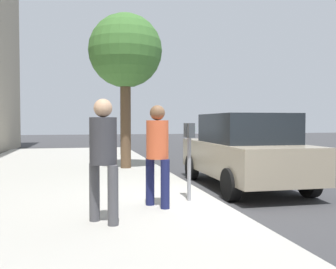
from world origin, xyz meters
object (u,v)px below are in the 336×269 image
parking_meter (189,145)px  pedestrian_bystander (103,150)px  street_tree (125,52)px  pedestrian_at_meter (157,148)px  traffic_signal (124,99)px  parked_sedan_near (244,150)px

parking_meter → pedestrian_bystander: size_ratio=0.80×
parking_meter → street_tree: street_tree is taller
pedestrian_at_meter → traffic_signal: bearing=55.5°
street_tree → pedestrian_at_meter: bearing=179.0°
pedestrian_bystander → street_tree: bearing=41.4°
pedestrian_at_meter → parking_meter: bearing=-2.6°
traffic_signal → parking_meter: bearing=-179.5°
parking_meter → pedestrian_bystander: bearing=126.2°
parked_sedan_near → traffic_signal: traffic_signal is taller
parking_meter → parked_sedan_near: size_ratio=0.32×
pedestrian_bystander → parked_sedan_near: bearing=1.0°
parking_meter → parked_sedan_near: (1.78, -1.89, -0.27)m
pedestrian_at_meter → parked_sedan_near: 3.34m
parking_meter → traffic_signal: (9.83, 0.09, 1.41)m
parked_sedan_near → pedestrian_at_meter: bearing=130.0°
parking_meter → pedestrian_bystander: 1.99m
parking_meter → traffic_signal: bearing=0.5°
street_tree → traffic_signal: street_tree is taller
pedestrian_at_meter → pedestrian_bystander: pedestrian_bystander is taller
pedestrian_bystander → pedestrian_at_meter: bearing=1.6°
pedestrian_at_meter → street_tree: street_tree is taller
parking_meter → pedestrian_at_meter: bearing=118.7°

